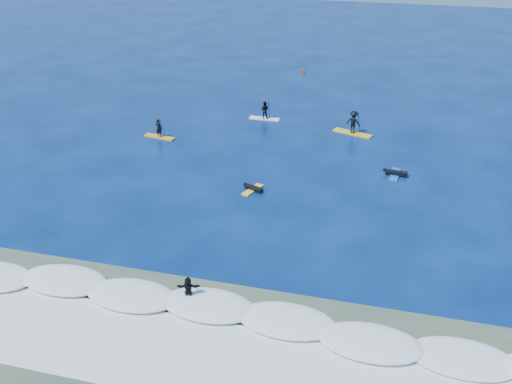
% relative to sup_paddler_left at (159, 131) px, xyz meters
% --- Properties ---
extents(ground, '(160.00, 160.00, 0.00)m').
position_rel_sup_paddler_left_xyz_m(ground, '(10.00, -10.25, -0.59)').
color(ground, '#031847').
rests_on(ground, ground).
extents(shallow_water, '(90.00, 13.00, 0.01)m').
position_rel_sup_paddler_left_xyz_m(shallow_water, '(10.00, -24.25, -0.59)').
color(shallow_water, '#374C3F').
rests_on(shallow_water, ground).
extents(breaking_wave, '(40.00, 6.00, 0.30)m').
position_rel_sup_paddler_left_xyz_m(breaking_wave, '(10.00, -20.25, -0.59)').
color(breaking_wave, white).
rests_on(breaking_wave, ground).
extents(whitewater, '(34.00, 5.00, 0.02)m').
position_rel_sup_paddler_left_xyz_m(whitewater, '(10.00, -23.25, -0.59)').
color(whitewater, silver).
rests_on(whitewater, ground).
extents(sup_paddler_left, '(2.78, 1.12, 1.90)m').
position_rel_sup_paddler_left_xyz_m(sup_paddler_left, '(0.00, 0.00, 0.00)').
color(sup_paddler_left, gold).
rests_on(sup_paddler_left, ground).
extents(sup_paddler_center, '(2.75, 0.69, 1.93)m').
position_rel_sup_paddler_left_xyz_m(sup_paddler_center, '(7.51, 6.38, 0.13)').
color(sup_paddler_center, white).
rests_on(sup_paddler_center, ground).
extents(sup_paddler_right, '(3.47, 1.84, 2.37)m').
position_rel_sup_paddler_left_xyz_m(sup_paddler_right, '(15.60, 4.86, 0.33)').
color(sup_paddler_right, gold).
rests_on(sup_paddler_right, ground).
extents(prone_paddler_near, '(1.53, 2.03, 0.41)m').
position_rel_sup_paddler_left_xyz_m(prone_paddler_near, '(9.97, -7.25, -0.45)').
color(prone_paddler_near, yellow).
rests_on(prone_paddler_near, ground).
extents(prone_paddler_far, '(1.81, 2.31, 0.48)m').
position_rel_sup_paddler_left_xyz_m(prone_paddler_far, '(19.41, -2.41, -0.43)').
color(prone_paddler_far, '#1655AA').
rests_on(prone_paddler_far, ground).
extents(wave_surfer, '(1.95, 0.98, 1.36)m').
position_rel_sup_paddler_left_xyz_m(wave_surfer, '(9.90, -19.71, 0.19)').
color(wave_surfer, silver).
rests_on(wave_surfer, breaking_wave).
extents(marker_buoy, '(0.28, 0.28, 0.66)m').
position_rel_sup_paddler_left_xyz_m(marker_buoy, '(8.36, 21.55, -0.30)').
color(marker_buoy, red).
rests_on(marker_buoy, ground).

